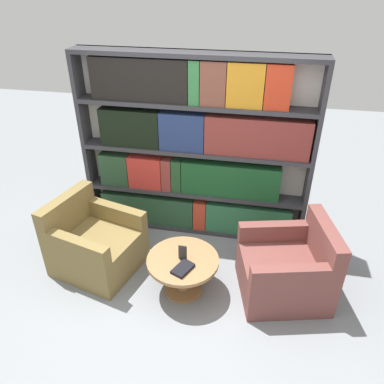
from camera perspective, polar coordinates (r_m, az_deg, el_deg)
ground_plane at (r=4.09m, az=-3.83°, el=-17.74°), size 14.00×14.00×0.00m
bookshelf at (r=4.59m, az=0.32°, el=6.25°), size 2.81×0.30×2.30m
armchair_left at (r=4.53m, az=-14.62°, el=-7.76°), size 1.07×1.02×0.87m
armchair_right at (r=4.19m, az=14.29°, el=-11.42°), size 1.06×1.01×0.87m
coffee_table at (r=4.07m, az=-1.40°, el=-11.49°), size 0.76×0.76×0.45m
table_sign at (r=3.93m, az=-1.43°, el=-9.33°), size 0.09×0.06×0.18m
stray_book at (r=3.85m, az=-1.41°, el=-11.59°), size 0.23×0.27×0.03m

